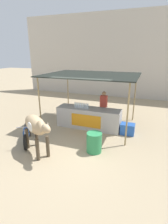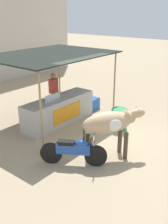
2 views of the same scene
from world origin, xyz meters
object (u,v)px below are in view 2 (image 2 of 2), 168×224
Objects in this scene: stall_counter at (59,110)px; motorcycle_parked at (74,150)px; water_barrel at (119,119)px; cow at (110,124)px; cooler_box at (91,104)px; vendor_behind_counter at (54,94)px.

stall_counter reaches higher than motorcycle_parked.
cow reaches higher than water_barrel.
water_barrel is at bearing -116.39° from cooler_box.
cow reaches higher than cooler_box.
motorcycle_parked is (-3.65, -2.15, 0.19)m from cooler_box.
vendor_behind_counter is 0.96× the size of cow.
cooler_box is 4.24m from motorcycle_parked.
cow is at bearing -108.83° from stall_counter.
water_barrel is at bearing -65.84° from stall_counter.
water_barrel is at bearing -82.08° from vendor_behind_counter.
cow is (-1.84, -0.78, 0.67)m from water_barrel.
vendor_behind_counter reaches higher than motorcycle_parked.
cooler_box is at bearing 30.48° from motorcycle_parked.
cooler_box is 0.38× the size of motorcycle_parked.
cooler_box is at bearing 63.61° from water_barrel.
vendor_behind_counter is at bearing 55.72° from stall_counter.
stall_counter is 1.74× the size of cow.
water_barrel is (0.90, -2.00, -0.11)m from stall_counter.
vendor_behind_counter is 2.82m from water_barrel.
motorcycle_parked is at bearing -149.52° from cooler_box.
motorcycle_parked is at bearing -127.78° from vendor_behind_counter.
motorcycle_parked is at bearing -128.89° from stall_counter.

